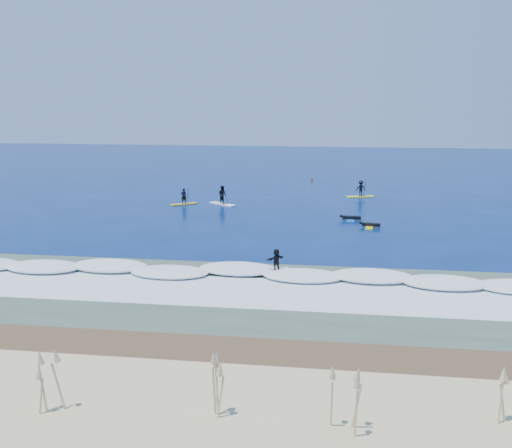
# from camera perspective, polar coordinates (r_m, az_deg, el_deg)

# --- Properties ---
(ground) EXTENTS (160.00, 160.00, 0.00)m
(ground) POSITION_cam_1_polar(r_m,az_deg,el_deg) (44.02, -1.10, -1.11)
(ground) COLOR #031C4A
(ground) RESTS_ON ground
(dune) EXTENTS (90.00, 7.00, 2.00)m
(dune) POSITION_cam_1_polar(r_m,az_deg,el_deg) (19.62, -13.81, -20.04)
(dune) COLOR tan
(dune) RESTS_ON ground
(wet_sand_strip) EXTENTS (90.00, 5.00, 0.08)m
(wet_sand_strip) POSITION_cam_1_polar(r_m,az_deg,el_deg) (24.14, -9.00, -13.23)
(wet_sand_strip) COLOR brown
(wet_sand_strip) RESTS_ON ground
(shallow_water) EXTENTS (90.00, 13.00, 0.01)m
(shallow_water) POSITION_cam_1_polar(r_m,az_deg,el_deg) (30.83, -5.04, -7.25)
(shallow_water) COLOR #3A5040
(shallow_water) RESTS_ON ground
(breaking_wave) EXTENTS (40.00, 6.00, 0.30)m
(breaking_wave) POSITION_cam_1_polar(r_m,az_deg,el_deg) (34.54, -3.60, -5.03)
(breaking_wave) COLOR white
(breaking_wave) RESTS_ON ground
(whitewater) EXTENTS (34.00, 5.00, 0.02)m
(whitewater) POSITION_cam_1_polar(r_m,az_deg,el_deg) (31.75, -4.65, -6.65)
(whitewater) COLOR silver
(whitewater) RESTS_ON ground
(dune_grass) EXTENTS (40.00, 4.00, 1.70)m
(dune_grass) POSITION_cam_1_polar(r_m,az_deg,el_deg) (18.69, -14.12, -15.26)
(dune_grass) COLOR #D9BA85
(dune_grass) RESTS_ON dune
(sup_paddler_left) EXTENTS (2.59, 2.00, 1.86)m
(sup_paddler_left) POSITION_cam_1_polar(r_m,az_deg,el_deg) (56.75, -7.24, 2.52)
(sup_paddler_left) COLOR gold
(sup_paddler_left) RESTS_ON ground
(sup_paddler_center) EXTENTS (2.98, 2.47, 2.19)m
(sup_paddler_center) POSITION_cam_1_polar(r_m,az_deg,el_deg) (56.35, -3.38, 2.77)
(sup_paddler_center) COLOR white
(sup_paddler_center) RESTS_ON ground
(sup_paddler_right) EXTENTS (3.02, 1.62, 2.06)m
(sup_paddler_right) POSITION_cam_1_polar(r_m,az_deg,el_deg) (61.53, 10.42, 3.41)
(sup_paddler_right) COLOR yellow
(sup_paddler_right) RESTS_ON ground
(prone_paddler_near) EXTENTS (1.71, 2.20, 0.45)m
(prone_paddler_near) POSITION_cam_1_polar(r_m,az_deg,el_deg) (47.56, 11.32, -0.13)
(prone_paddler_near) COLOR yellow
(prone_paddler_near) RESTS_ON ground
(prone_paddler_far) EXTENTS (1.82, 2.30, 0.48)m
(prone_paddler_far) POSITION_cam_1_polar(r_m,az_deg,el_deg) (49.95, 9.42, 0.57)
(prone_paddler_far) COLOR blue
(prone_paddler_far) RESTS_ON ground
(wave_surfer) EXTENTS (1.83, 1.75, 1.44)m
(wave_surfer) POSITION_cam_1_polar(r_m,az_deg,el_deg) (34.21, 2.04, -3.75)
(wave_surfer) COLOR silver
(wave_surfer) RESTS_ON breaking_wave
(marker_buoy) EXTENTS (0.25, 0.25, 0.60)m
(marker_buoy) POSITION_cam_1_polar(r_m,az_deg,el_deg) (72.46, 5.60, 4.50)
(marker_buoy) COLOR #E64714
(marker_buoy) RESTS_ON ground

